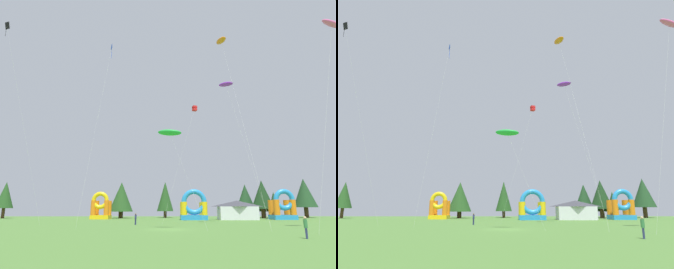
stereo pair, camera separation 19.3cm
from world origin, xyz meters
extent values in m
plane|color=#548438|center=(0.00, 0.00, 0.00)|extent=(120.00, 120.00, 0.00)
ellipsoid|color=#EA599E|center=(18.75, -4.47, 22.96)|extent=(3.11, 2.13, 1.15)
cylinder|color=silver|center=(16.02, -5.54, 11.48)|extent=(5.48, 2.15, 22.96)
pyramid|color=black|center=(-22.89, 2.64, 27.24)|extent=(0.38, 0.99, 0.99)
cylinder|color=black|center=(-22.82, 2.64, 26.40)|extent=(0.04, 0.04, 1.64)
cylinder|color=silver|center=(-20.18, 5.38, 13.61)|extent=(5.29, 5.50, 27.22)
ellipsoid|color=green|center=(0.06, -1.31, 10.74)|extent=(2.88, 1.53, 1.03)
cylinder|color=silver|center=(2.05, -1.63, 5.37)|extent=(3.99, 0.66, 10.75)
pyramid|color=blue|center=(-8.42, 5.64, 25.69)|extent=(0.37, 0.84, 0.82)
cylinder|color=blue|center=(-8.48, 5.63, 24.80)|extent=(0.04, 0.04, 1.80)
cylinder|color=silver|center=(-9.72, 3.90, 12.85)|extent=(2.49, 3.48, 25.70)
ellipsoid|color=orange|center=(7.92, 5.38, 26.80)|extent=(1.70, 2.82, 1.16)
cylinder|color=silver|center=(9.08, 1.03, 13.40)|extent=(2.33, 8.71, 26.80)
ellipsoid|color=purple|center=(9.69, 11.53, 22.45)|extent=(2.71, 2.72, 1.16)
cylinder|color=silver|center=(11.75, 9.36, 11.22)|extent=(4.13, 4.36, 22.45)
cube|color=red|center=(4.76, 15.32, 19.24)|extent=(0.90, 0.90, 0.39)
cube|color=red|center=(4.76, 15.32, 19.71)|extent=(0.90, 0.90, 0.39)
cylinder|color=silver|center=(1.96, 14.45, 9.74)|extent=(5.61, 1.76, 19.48)
cylinder|color=navy|center=(-4.72, 9.90, 0.39)|extent=(0.16, 0.16, 0.77)
cylinder|color=navy|center=(-4.61, 9.79, 0.39)|extent=(0.16, 0.16, 0.77)
cylinder|color=navy|center=(-4.66, 9.85, 1.08)|extent=(0.39, 0.39, 0.61)
sphere|color=brown|center=(-4.66, 9.85, 1.49)|extent=(0.21, 0.21, 0.21)
cylinder|color=navy|center=(10.35, -10.55, 0.40)|extent=(0.17, 0.17, 0.81)
cylinder|color=navy|center=(10.46, -10.43, 0.40)|extent=(0.17, 0.17, 0.81)
cylinder|color=#33723F|center=(10.41, -10.49, 1.12)|extent=(0.40, 0.40, 0.64)
sphere|color=#D8AD84|center=(10.41, -10.49, 1.55)|extent=(0.22, 0.22, 0.22)
cube|color=yellow|center=(-14.81, 34.71, 0.43)|extent=(4.03, 4.40, 0.86)
cylinder|color=orange|center=(-16.26, 33.07, 2.45)|extent=(1.13, 1.13, 3.18)
cylinder|color=orange|center=(-13.36, 33.07, 2.45)|extent=(1.13, 1.13, 3.18)
cylinder|color=orange|center=(-16.26, 36.34, 2.45)|extent=(1.13, 1.13, 3.18)
cylinder|color=orange|center=(-13.36, 36.34, 2.45)|extent=(1.13, 1.13, 3.18)
torus|color=yellow|center=(-14.81, 33.07, 4.04)|extent=(3.80, 0.90, 3.80)
cube|color=#268CD8|center=(5.53, 29.56, 0.49)|extent=(5.42, 4.52, 0.98)
cylinder|color=yellow|center=(3.45, 27.93, 2.29)|extent=(1.27, 1.27, 2.63)
cylinder|color=yellow|center=(7.61, 27.93, 2.29)|extent=(1.27, 1.27, 2.63)
cylinder|color=yellow|center=(3.45, 31.19, 2.29)|extent=(1.27, 1.27, 2.63)
cylinder|color=yellow|center=(7.61, 31.19, 2.29)|extent=(1.27, 1.27, 2.63)
torus|color=#268CD8|center=(5.53, 27.93, 3.61)|extent=(5.16, 1.01, 5.16)
cube|color=#268CD8|center=(24.79, 31.15, 0.48)|extent=(4.74, 4.59, 0.96)
cylinder|color=orange|center=(23.07, 29.50, 2.53)|extent=(1.29, 1.29, 3.15)
cylinder|color=orange|center=(26.52, 29.50, 2.53)|extent=(1.29, 1.29, 3.15)
cylinder|color=orange|center=(23.07, 32.81, 2.53)|extent=(1.29, 1.29, 3.15)
cylinder|color=orange|center=(26.52, 32.81, 2.53)|extent=(1.29, 1.29, 3.15)
torus|color=#268CD8|center=(24.79, 29.50, 4.11)|extent=(4.48, 1.03, 4.48)
cube|color=silver|center=(14.74, 29.47, 1.34)|extent=(7.86, 4.22, 2.69)
pyramid|color=#3F3F47|center=(14.74, 29.47, 3.30)|extent=(7.86, 4.22, 1.23)
cylinder|color=#4C331E|center=(-39.62, 40.09, 1.19)|extent=(0.75, 0.75, 2.38)
cone|color=#234C1E|center=(-39.62, 40.09, 5.55)|extent=(4.15, 4.15, 6.33)
cylinder|color=#4C331E|center=(-11.34, 41.26, 0.78)|extent=(1.07, 1.07, 1.57)
cone|color=#234C1E|center=(-11.34, 41.26, 5.16)|extent=(5.93, 5.93, 7.18)
cylinder|color=#4C331E|center=(-0.38, 44.96, 0.81)|extent=(0.77, 0.77, 1.63)
cone|color=#234C1E|center=(-0.38, 44.96, 5.41)|extent=(4.28, 4.28, 7.56)
cylinder|color=#4C331E|center=(20.86, 45.61, 1.17)|extent=(0.85, 0.85, 2.33)
cone|color=#1E4221|center=(20.86, 45.61, 5.45)|extent=(4.71, 4.71, 6.24)
cylinder|color=#4C331E|center=(23.85, 40.84, 1.11)|extent=(1.00, 1.00, 2.21)
cone|color=#193819|center=(23.85, 40.84, 5.72)|extent=(5.54, 5.54, 7.00)
cylinder|color=#4C331E|center=(24.96, 43.57, 0.79)|extent=(0.78, 0.78, 1.57)
cone|color=#1E4221|center=(24.96, 43.57, 4.24)|extent=(4.36, 4.36, 5.33)
cylinder|color=#4C331E|center=(26.79, 41.08, 0.94)|extent=(0.51, 0.51, 1.88)
cone|color=#1E4221|center=(26.79, 41.08, 4.13)|extent=(2.81, 2.81, 4.49)
cylinder|color=#4C331E|center=(36.19, 44.36, 1.31)|extent=(1.07, 1.07, 2.62)
cone|color=#1E4221|center=(36.19, 44.36, 6.31)|extent=(5.94, 5.94, 7.38)
camera|label=1|loc=(-0.49, -34.19, 2.23)|focal=31.61mm
camera|label=2|loc=(-0.29, -34.20, 2.23)|focal=31.61mm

